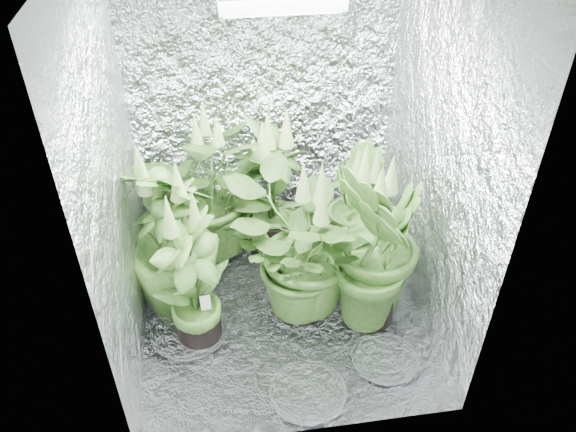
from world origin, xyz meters
The scene contains 11 objects.
ground centered at (0.00, 0.00, 0.00)m, with size 1.60×1.60×0.00m, color silver.
walls centered at (0.00, 0.00, 1.00)m, with size 1.62×1.62×2.00m.
plant_a centered at (-0.37, 0.64, 0.50)m, with size 0.94×0.94×1.04m.
plant_b centered at (0.02, 0.56, 0.47)m, with size 0.66×0.66×1.05m.
plant_c centered at (0.53, 0.49, 0.37)m, with size 0.47×0.47×0.83m.
plant_d centered at (-0.60, 0.17, 0.48)m, with size 0.73×0.73×1.06m.
plant_e centered at (0.13, 0.00, 0.46)m, with size 1.07×1.07×0.97m.
plant_f centered at (-0.49, -0.14, 0.44)m, with size 0.56×0.56×0.95m.
plant_g centered at (0.51, -0.12, 0.53)m, with size 0.67×0.67×1.13m.
circulation_fan centered at (0.60, 0.15, 0.15)m, with size 0.19×0.30×0.36m.
plant_label centered at (-0.43, -0.17, 0.30)m, with size 0.06×0.01×0.09m, color white.
Camera 1 is at (-0.31, -2.31, 2.47)m, focal length 35.00 mm.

